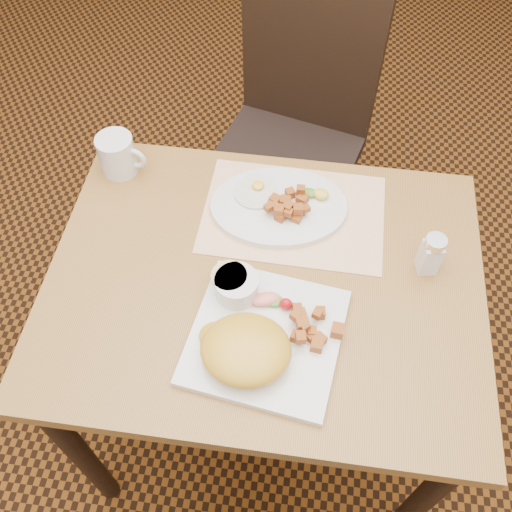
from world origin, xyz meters
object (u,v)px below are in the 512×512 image
object	(u,v)px
coffee_mug	(118,155)
plate_oval	(279,207)
table	(264,305)
chair_far	(294,124)
plate_square	(265,337)
salt_shaker	(431,254)

from	to	relation	value
coffee_mug	plate_oval	bearing A→B (deg)	-10.83
table	coffee_mug	xyz separation A→B (m)	(-0.37, 0.26, 0.16)
coffee_mug	chair_far	bearing A→B (deg)	49.86
plate_oval	plate_square	bearing A→B (deg)	-87.96
chair_far	coffee_mug	xyz separation A→B (m)	(-0.38, -0.45, 0.26)
table	coffee_mug	bearing A→B (deg)	145.32
plate_square	salt_shaker	xyz separation A→B (m)	(0.31, 0.21, 0.04)
table	plate_square	distance (m)	0.18
table	chair_far	xyz separation A→B (m)	(0.00, 0.71, -0.10)
plate_square	coffee_mug	distance (m)	0.56
table	chair_far	world-z (taller)	chair_far
table	chair_far	bearing A→B (deg)	89.70
plate_oval	coffee_mug	size ratio (longest dim) A/B	2.63
table	salt_shaker	size ratio (longest dim) A/B	9.00
table	chair_far	size ratio (longest dim) A/B	0.93
salt_shaker	plate_oval	bearing A→B (deg)	160.17
table	chair_far	distance (m)	0.71
plate_square	plate_oval	world-z (taller)	plate_oval
plate_oval	salt_shaker	world-z (taller)	salt_shaker
chair_far	coffee_mug	bearing A→B (deg)	64.55
chair_far	plate_oval	xyz separation A→B (m)	(0.00, -0.52, 0.22)
plate_square	chair_far	bearing A→B (deg)	91.08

